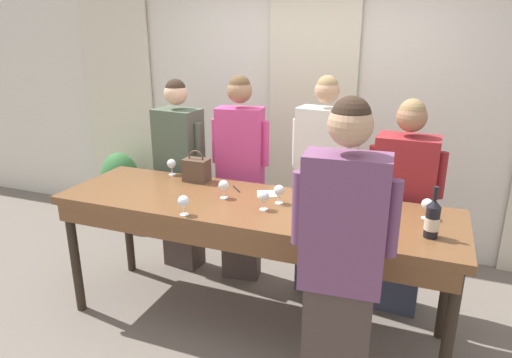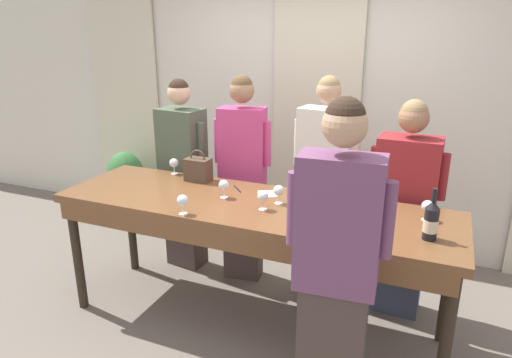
{
  "view_description": "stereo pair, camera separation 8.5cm",
  "coord_description": "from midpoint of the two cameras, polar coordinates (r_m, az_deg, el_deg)",
  "views": [
    {
      "loc": [
        1.09,
        -2.73,
        2.13
      ],
      "look_at": [
        0.0,
        0.08,
        1.12
      ],
      "focal_mm": 32.0,
      "sensor_mm": 36.0,
      "label": 1
    },
    {
      "loc": [
        1.17,
        -2.7,
        2.13
      ],
      "look_at": [
        0.0,
        0.08,
        1.12
      ],
      "focal_mm": 32.0,
      "sensor_mm": 36.0,
      "label": 2
    }
  ],
  "objects": [
    {
      "name": "ground_plane",
      "position": [
        3.62,
        0.18,
        -17.4
      ],
      "size": [
        18.0,
        18.0,
        0.0
      ],
      "primitive_type": "plane",
      "color": "#70665B"
    },
    {
      "name": "wall_back",
      "position": [
        4.54,
        8.22,
        9.12
      ],
      "size": [
        12.0,
        0.06,
        2.8
      ],
      "color": "silver",
      "rests_on": "ground_plane"
    },
    {
      "name": "curtain_panel_left",
      "position": [
        5.49,
        -15.48,
        9.66
      ],
      "size": [
        0.85,
        0.03,
        2.69
      ],
      "color": "beige",
      "rests_on": "ground_plane"
    },
    {
      "name": "curtain_panel_center",
      "position": [
        4.49,
        7.97,
        8.3
      ],
      "size": [
        0.85,
        0.03,
        2.69
      ],
      "color": "beige",
      "rests_on": "ground_plane"
    },
    {
      "name": "tasting_bar",
      "position": [
        3.17,
        0.03,
        -4.64
      ],
      "size": [
        2.79,
        0.81,
        0.97
      ],
      "color": "brown",
      "rests_on": "ground_plane"
    },
    {
      "name": "wine_bottle",
      "position": [
        2.79,
        21.87,
        -4.9
      ],
      "size": [
        0.08,
        0.08,
        0.31
      ],
      "color": "black",
      "rests_on": "tasting_bar"
    },
    {
      "name": "handbag",
      "position": [
        3.61,
        -6.59,
        1.25
      ],
      "size": [
        0.2,
        0.13,
        0.25
      ],
      "color": "brown",
      "rests_on": "tasting_bar"
    },
    {
      "name": "wine_glass_front_left",
      "position": [
        3.01,
        1.67,
        -2.23
      ],
      "size": [
        0.07,
        0.07,
        0.13
      ],
      "color": "white",
      "rests_on": "tasting_bar"
    },
    {
      "name": "wine_glass_front_mid",
      "position": [
        3.06,
        21.39,
        -3.23
      ],
      "size": [
        0.07,
        0.07,
        0.13
      ],
      "color": "white",
      "rests_on": "tasting_bar"
    },
    {
      "name": "wine_glass_front_right",
      "position": [
        3.33,
        6.98,
        -0.29
      ],
      "size": [
        0.07,
        0.07,
        0.13
      ],
      "color": "white",
      "rests_on": "tasting_bar"
    },
    {
      "name": "wine_glass_center_left",
      "position": [
        2.97,
        -8.36,
        -2.73
      ],
      "size": [
        0.07,
        0.07,
        0.13
      ],
      "color": "white",
      "rests_on": "tasting_bar"
    },
    {
      "name": "wine_glass_center_mid",
      "position": [
        3.23,
        -3.3,
        -0.81
      ],
      "size": [
        0.07,
        0.07,
        0.13
      ],
      "color": "white",
      "rests_on": "tasting_bar"
    },
    {
      "name": "wine_glass_center_right",
      "position": [
        3.8,
        -9.6,
        1.94
      ],
      "size": [
        0.07,
        0.07,
        0.13
      ],
      "color": "white",
      "rests_on": "tasting_bar"
    },
    {
      "name": "wine_glass_back_left",
      "position": [
        3.12,
        3.64,
        -1.5
      ],
      "size": [
        0.07,
        0.07,
        0.13
      ],
      "color": "white",
      "rests_on": "tasting_bar"
    },
    {
      "name": "napkin",
      "position": [
        3.32,
        2.15,
        -1.87
      ],
      "size": [
        0.18,
        0.18,
        0.0
      ],
      "color": "white",
      "rests_on": "tasting_bar"
    },
    {
      "name": "pen",
      "position": [
        3.42,
        -1.64,
        -1.23
      ],
      "size": [
        0.1,
        0.11,
        0.01
      ],
      "color": "black",
      "rests_on": "tasting_bar"
    },
    {
      "name": "guest_olive_jacket",
      "position": [
        4.1,
        -8.5,
        0.58
      ],
      "size": [
        0.5,
        0.29,
        1.72
      ],
      "color": "#473833",
      "rests_on": "ground_plane"
    },
    {
      "name": "guest_pink_top",
      "position": [
        3.82,
        -1.05,
        0.23
      ],
      "size": [
        0.49,
        0.26,
        1.77
      ],
      "color": "#473833",
      "rests_on": "ground_plane"
    },
    {
      "name": "guest_cream_sweater",
      "position": [
        3.61,
        9.15,
        -1.22
      ],
      "size": [
        0.53,
        0.26,
        1.79
      ],
      "color": "#383D51",
      "rests_on": "ground_plane"
    },
    {
      "name": "guest_striped_shirt",
      "position": [
        3.56,
        18.61,
        -3.71
      ],
      "size": [
        0.55,
        0.29,
        1.66
      ],
      "color": "#383D51",
      "rests_on": "ground_plane"
    },
    {
      "name": "host_pouring",
      "position": [
        2.37,
        10.96,
        -11.3
      ],
      "size": [
        0.52,
        0.24,
        1.84
      ],
      "color": "#473833",
      "rests_on": "ground_plane"
    },
    {
      "name": "potted_plant",
      "position": [
        5.3,
        -15.49,
        -0.28
      ],
      "size": [
        0.42,
        0.42,
        0.82
      ],
      "color": "#4C4C51",
      "rests_on": "ground_plane"
    }
  ]
}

